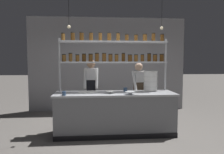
{
  "coord_description": "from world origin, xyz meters",
  "views": [
    {
      "loc": [
        -0.48,
        -4.73,
        1.63
      ],
      "look_at": [
        -0.05,
        0.2,
        1.25
      ],
      "focal_mm": 35.0,
      "sensor_mm": 36.0,
      "label": 1
    }
  ],
  "objects_px": {
    "container_stack": "(150,81)",
    "serving_cup_front": "(125,89)",
    "cutting_board": "(88,92)",
    "chef_left": "(91,87)",
    "serving_cup_by_board": "(64,93)",
    "prep_bowl_near_left": "(110,92)",
    "chef_center": "(139,90)",
    "spice_shelf_unit": "(114,54)",
    "prep_bowl_center_front": "(130,93)"
  },
  "relations": [
    {
      "from": "container_stack",
      "to": "serving_cup_by_board",
      "type": "relative_size",
      "value": 5.31
    },
    {
      "from": "chef_left",
      "to": "serving_cup_by_board",
      "type": "bearing_deg",
      "value": -111.09
    },
    {
      "from": "container_stack",
      "to": "serving_cup_front",
      "type": "height_order",
      "value": "container_stack"
    },
    {
      "from": "chef_left",
      "to": "prep_bowl_center_front",
      "type": "distance_m",
      "value": 1.35
    },
    {
      "from": "spice_shelf_unit",
      "to": "serving_cup_by_board",
      "type": "distance_m",
      "value": 1.48
    },
    {
      "from": "serving_cup_by_board",
      "to": "prep_bowl_center_front",
      "type": "bearing_deg",
      "value": 1.4
    },
    {
      "from": "container_stack",
      "to": "cutting_board",
      "type": "xyz_separation_m",
      "value": [
        -1.45,
        -0.18,
        -0.22
      ]
    },
    {
      "from": "cutting_board",
      "to": "serving_cup_front",
      "type": "relative_size",
      "value": 4.47
    },
    {
      "from": "prep_bowl_center_front",
      "to": "serving_cup_front",
      "type": "relative_size",
      "value": 2.37
    },
    {
      "from": "serving_cup_front",
      "to": "cutting_board",
      "type": "bearing_deg",
      "value": -169.36
    },
    {
      "from": "cutting_board",
      "to": "serving_cup_front",
      "type": "distance_m",
      "value": 0.87
    },
    {
      "from": "prep_bowl_near_left",
      "to": "serving_cup_by_board",
      "type": "height_order",
      "value": "serving_cup_by_board"
    },
    {
      "from": "prep_bowl_center_front",
      "to": "serving_cup_front",
      "type": "xyz_separation_m",
      "value": [
        -0.04,
        0.46,
        0.02
      ]
    },
    {
      "from": "chef_left",
      "to": "container_stack",
      "type": "height_order",
      "value": "chef_left"
    },
    {
      "from": "spice_shelf_unit",
      "to": "prep_bowl_near_left",
      "type": "bearing_deg",
      "value": -106.15
    },
    {
      "from": "chef_left",
      "to": "cutting_board",
      "type": "relative_size",
      "value": 4.12
    },
    {
      "from": "chef_left",
      "to": "chef_center",
      "type": "xyz_separation_m",
      "value": [
        1.19,
        -0.15,
        -0.05
      ]
    },
    {
      "from": "serving_cup_by_board",
      "to": "container_stack",
      "type": "bearing_deg",
      "value": 14.85
    },
    {
      "from": "serving_cup_by_board",
      "to": "prep_bowl_near_left",
      "type": "bearing_deg",
      "value": 12.86
    },
    {
      "from": "spice_shelf_unit",
      "to": "prep_bowl_near_left",
      "type": "distance_m",
      "value": 0.94
    },
    {
      "from": "serving_cup_by_board",
      "to": "chef_center",
      "type": "bearing_deg",
      "value": 28.57
    },
    {
      "from": "prep_bowl_center_front",
      "to": "serving_cup_by_board",
      "type": "xyz_separation_m",
      "value": [
        -1.36,
        -0.03,
        0.02
      ]
    },
    {
      "from": "chef_center",
      "to": "spice_shelf_unit",
      "type": "bearing_deg",
      "value": -168.76
    },
    {
      "from": "cutting_board",
      "to": "container_stack",
      "type": "bearing_deg",
      "value": 6.98
    },
    {
      "from": "container_stack",
      "to": "prep_bowl_center_front",
      "type": "height_order",
      "value": "container_stack"
    },
    {
      "from": "container_stack",
      "to": "chef_left",
      "type": "bearing_deg",
      "value": 156.87
    },
    {
      "from": "chef_left",
      "to": "spice_shelf_unit",
      "type": "bearing_deg",
      "value": -37.47
    },
    {
      "from": "prep_bowl_near_left",
      "to": "cutting_board",
      "type": "bearing_deg",
      "value": 166.56
    },
    {
      "from": "container_stack",
      "to": "cutting_board",
      "type": "height_order",
      "value": "container_stack"
    },
    {
      "from": "chef_center",
      "to": "cutting_board",
      "type": "height_order",
      "value": "chef_center"
    },
    {
      "from": "cutting_board",
      "to": "serving_cup_by_board",
      "type": "relative_size",
      "value": 4.61
    },
    {
      "from": "chef_center",
      "to": "serving_cup_by_board",
      "type": "relative_size",
      "value": 18.1
    },
    {
      "from": "prep_bowl_center_front",
      "to": "chef_center",
      "type": "bearing_deg",
      "value": 67.85
    },
    {
      "from": "serving_cup_front",
      "to": "serving_cup_by_board",
      "type": "bearing_deg",
      "value": -159.64
    },
    {
      "from": "container_stack",
      "to": "prep_bowl_center_front",
      "type": "distance_m",
      "value": 0.76
    },
    {
      "from": "prep_bowl_center_front",
      "to": "container_stack",
      "type": "bearing_deg",
      "value": 40.55
    },
    {
      "from": "spice_shelf_unit",
      "to": "container_stack",
      "type": "relative_size",
      "value": 5.48
    },
    {
      "from": "spice_shelf_unit",
      "to": "serving_cup_by_board",
      "type": "relative_size",
      "value": 29.07
    },
    {
      "from": "spice_shelf_unit",
      "to": "prep_bowl_center_front",
      "type": "xyz_separation_m",
      "value": [
        0.3,
        -0.58,
        -0.84
      ]
    },
    {
      "from": "spice_shelf_unit",
      "to": "chef_center",
      "type": "height_order",
      "value": "spice_shelf_unit"
    },
    {
      "from": "chef_center",
      "to": "prep_bowl_center_front",
      "type": "height_order",
      "value": "chef_center"
    },
    {
      "from": "chef_center",
      "to": "container_stack",
      "type": "distance_m",
      "value": 0.54
    },
    {
      "from": "chef_center",
      "to": "prep_bowl_near_left",
      "type": "xyz_separation_m",
      "value": [
        -0.78,
        -0.73,
        0.05
      ]
    },
    {
      "from": "chef_center",
      "to": "prep_bowl_center_front",
      "type": "distance_m",
      "value": 0.99
    },
    {
      "from": "chef_left",
      "to": "container_stack",
      "type": "xyz_separation_m",
      "value": [
        1.38,
        -0.59,
        0.2
      ]
    },
    {
      "from": "chef_left",
      "to": "serving_cup_front",
      "type": "distance_m",
      "value": 0.99
    },
    {
      "from": "spice_shelf_unit",
      "to": "chef_left",
      "type": "bearing_deg",
      "value": 137.41
    },
    {
      "from": "container_stack",
      "to": "serving_cup_front",
      "type": "distance_m",
      "value": 0.62
    },
    {
      "from": "chef_left",
      "to": "container_stack",
      "type": "distance_m",
      "value": 1.51
    },
    {
      "from": "prep_bowl_near_left",
      "to": "serving_cup_front",
      "type": "relative_size",
      "value": 2.36
    }
  ]
}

